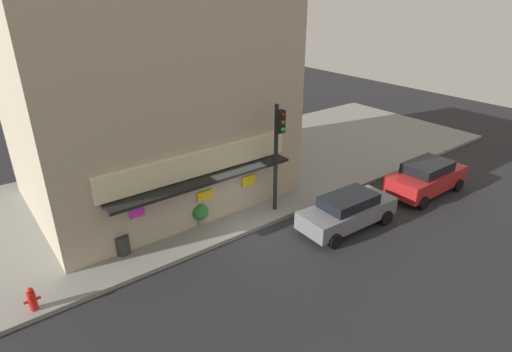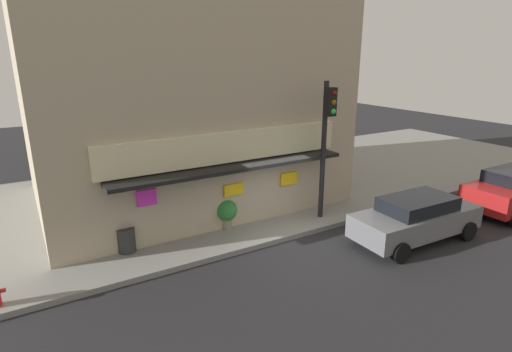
{
  "view_description": "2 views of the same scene",
  "coord_description": "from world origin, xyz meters",
  "px_view_note": "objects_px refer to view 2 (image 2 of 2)",
  "views": [
    {
      "loc": [
        -9.04,
        -11.89,
        9.44
      ],
      "look_at": [
        1.47,
        1.77,
        1.55
      ],
      "focal_mm": 29.17,
      "sensor_mm": 36.0,
      "label": 1
    },
    {
      "loc": [
        -7.34,
        -9.92,
        5.95
      ],
      "look_at": [
        -0.03,
        2.36,
        1.6
      ],
      "focal_mm": 28.51,
      "sensor_mm": 36.0,
      "label": 2
    }
  ],
  "objects_px": {
    "trash_can": "(126,240)",
    "parked_car_grey": "(416,218)",
    "pedestrian": "(181,205)",
    "traffic_light": "(326,133)",
    "potted_plant_by_doorway": "(227,211)"
  },
  "relations": [
    {
      "from": "potted_plant_by_doorway",
      "to": "traffic_light",
      "type": "bearing_deg",
      "value": -15.74
    },
    {
      "from": "potted_plant_by_doorway",
      "to": "pedestrian",
      "type": "bearing_deg",
      "value": 165.54
    },
    {
      "from": "traffic_light",
      "to": "trash_can",
      "type": "relative_size",
      "value": 6.37
    },
    {
      "from": "potted_plant_by_doorway",
      "to": "parked_car_grey",
      "type": "bearing_deg",
      "value": -36.47
    },
    {
      "from": "trash_can",
      "to": "parked_car_grey",
      "type": "height_order",
      "value": "parked_car_grey"
    },
    {
      "from": "traffic_light",
      "to": "trash_can",
      "type": "distance_m",
      "value": 7.39
    },
    {
      "from": "parked_car_grey",
      "to": "potted_plant_by_doorway",
      "type": "bearing_deg",
      "value": 143.53
    },
    {
      "from": "traffic_light",
      "to": "potted_plant_by_doorway",
      "type": "bearing_deg",
      "value": 164.26
    },
    {
      "from": "parked_car_grey",
      "to": "traffic_light",
      "type": "bearing_deg",
      "value": 120.37
    },
    {
      "from": "potted_plant_by_doorway",
      "to": "trash_can",
      "type": "bearing_deg",
      "value": -179.76
    },
    {
      "from": "pedestrian",
      "to": "trash_can",
      "type": "bearing_deg",
      "value": -168.29
    },
    {
      "from": "trash_can",
      "to": "pedestrian",
      "type": "height_order",
      "value": "pedestrian"
    },
    {
      "from": "pedestrian",
      "to": "traffic_light",
      "type": "bearing_deg",
      "value": -15.35
    },
    {
      "from": "traffic_light",
      "to": "parked_car_grey",
      "type": "xyz_separation_m",
      "value": [
        1.61,
        -2.75,
        -2.51
      ]
    },
    {
      "from": "trash_can",
      "to": "parked_car_grey",
      "type": "distance_m",
      "value": 9.19
    }
  ]
}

